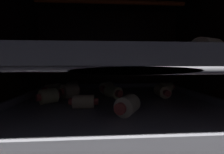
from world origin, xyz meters
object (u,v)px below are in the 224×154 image
object	(u,v)px
pig_in_blanket_lower_2	(84,102)
pig_in_blanket_lower_3	(53,88)
pig_in_blanket_upper_4	(98,54)
pig_in_blanket_upper_6	(132,57)
baking_tray_lower	(114,102)
pig_in_blanket_lower_7	(166,87)
pig_in_blanket_lower_0	(112,92)
pig_in_blanket_lower_5	(107,88)
pig_in_blanket_lower_4	(162,91)
pig_in_blanket_lower_1	(127,105)
oven_rack_lower	(114,107)
pig_in_blanket_lower_8	(48,96)
baking_tray_upper	(114,62)
pig_in_blanket_lower_6	(70,91)
pig_in_blanket_upper_0	(143,54)
pig_in_blanket_upper_2	(206,49)
pig_in_blanket_upper_1	(125,53)
pig_in_blanket_upper_3	(79,56)
pig_in_blanket_upper_5	(92,57)
oven_rack_upper	(114,66)
pig_in_blanket_lower_9	(72,85)

from	to	relation	value
pig_in_blanket_lower_2	pig_in_blanket_lower_3	xyz separation A→B (cm)	(-10.34, 15.17, 0.00)
pig_in_blanket_upper_4	pig_in_blanket_upper_6	size ratio (longest dim) A/B	1.11
baking_tray_lower	pig_in_blanket_lower_7	world-z (taller)	pig_in_blanket_lower_7
pig_in_blanket_lower_0	pig_in_blanket_lower_5	world-z (taller)	pig_in_blanket_lower_5
pig_in_blanket_lower_4	pig_in_blanket_lower_1	bearing A→B (deg)	-131.45
oven_rack_lower	pig_in_blanket_lower_5	bearing A→B (deg)	98.56
baking_tray_lower	pig_in_blanket_lower_8	distance (cm)	13.74
pig_in_blanket_upper_6	baking_tray_upper	bearing A→B (deg)	-114.14
oven_rack_lower	pig_in_blanket_lower_6	xyz separation A→B (cm)	(-10.32, 3.85, 2.90)
pig_in_blanket_lower_2	pig_in_blanket_upper_0	distance (cm)	13.70
pig_in_blanket_lower_1	pig_in_blanket_lower_7	distance (cm)	25.07
pig_in_blanket_upper_2	pig_in_blanket_upper_4	distance (cm)	19.72
pig_in_blanket_lower_8	pig_in_blanket_upper_2	xyz separation A→B (cm)	(25.99, -9.78, 8.69)
pig_in_blanket_upper_1	pig_in_blanket_upper_0	bearing A→B (deg)	-48.20
pig_in_blanket_lower_2	pig_in_blanket_upper_6	xyz separation A→B (cm)	(12.61, 19.63, 8.91)
pig_in_blanket_lower_7	pig_in_blanket_upper_1	distance (cm)	21.86
pig_in_blanket_upper_2	pig_in_blanket_lower_0	bearing A→B (deg)	132.65
pig_in_blanket_lower_6	pig_in_blanket_lower_8	bearing A→B (deg)	-123.32
baking_tray_lower	pig_in_blanket_lower_0	size ratio (longest dim) A/B	7.21
pig_in_blanket_upper_3	pig_in_blanket_lower_5	bearing A→B (deg)	32.30
pig_in_blanket_lower_7	pig_in_blanket_upper_0	size ratio (longest dim) A/B	1.11
baking_tray_upper	pig_in_blanket_upper_2	bearing A→B (deg)	-41.21
baking_tray_upper	pig_in_blanket_lower_1	bearing A→B (deg)	-80.82
pig_in_blanket_lower_5	pig_in_blanket_lower_8	world-z (taller)	same
baking_tray_upper	oven_rack_lower	bearing A→B (deg)	-90.00
pig_in_blanket_upper_1	pig_in_blanket_upper_2	size ratio (longest dim) A/B	0.94
oven_rack_lower	baking_tray_lower	size ratio (longest dim) A/B	1.19
oven_rack_lower	pig_in_blanket_lower_3	xyz separation A→B (cm)	(-16.32, 10.33, 2.49)
pig_in_blanket_lower_5	baking_tray_upper	bearing A→B (deg)	-81.44
pig_in_blanket_lower_5	pig_in_blanket_upper_2	distance (cm)	25.96
pig_in_blanket_lower_5	pig_in_blanket_upper_0	world-z (taller)	pig_in_blanket_upper_0
pig_in_blanket_lower_3	pig_in_blanket_upper_5	world-z (taller)	pig_in_blanket_upper_5
baking_tray_lower	pig_in_blanket_upper_5	world-z (taller)	pig_in_blanket_upper_5
pig_in_blanket_upper_1	pig_in_blanket_upper_6	distance (cm)	17.74
pig_in_blanket_lower_3	pig_in_blanket_lower_5	world-z (taller)	pig_in_blanket_lower_5
pig_in_blanket_lower_7	oven_rack_upper	world-z (taller)	oven_rack_upper
pig_in_blanket_lower_8	pig_in_blanket_upper_1	size ratio (longest dim) A/B	0.91
pig_in_blanket_upper_4	oven_rack_upper	bearing A→B (deg)	-10.56
pig_in_blanket_lower_4	pig_in_blanket_lower_7	distance (cm)	9.16
baking_tray_lower	pig_in_blanket_lower_9	bearing A→B (deg)	127.68
pig_in_blanket_lower_8	pig_in_blanket_upper_2	bearing A→B (deg)	-20.61
oven_rack_lower	pig_in_blanket_upper_0	distance (cm)	13.18
oven_rack_lower	pig_in_blanket_upper_2	bearing A→B (deg)	-41.21
pig_in_blanket_lower_4	pig_in_blanket_upper_0	bearing A→B (deg)	-130.69
baking_tray_lower	pig_in_blanket_upper_1	bearing A→B (deg)	-49.88
oven_rack_upper	pig_in_blanket_upper_0	size ratio (longest dim) A/B	10.77
oven_rack_lower	pig_in_blanket_lower_2	distance (cm)	8.08
pig_in_blanket_upper_2	pig_in_blanket_upper_5	world-z (taller)	pig_in_blanket_upper_2
pig_in_blanket_lower_7	pig_in_blanket_upper_3	size ratio (longest dim) A/B	0.84
pig_in_blanket_lower_4	pig_in_blanket_upper_2	xyz separation A→B (cm)	(0.39, -14.17, 8.77)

